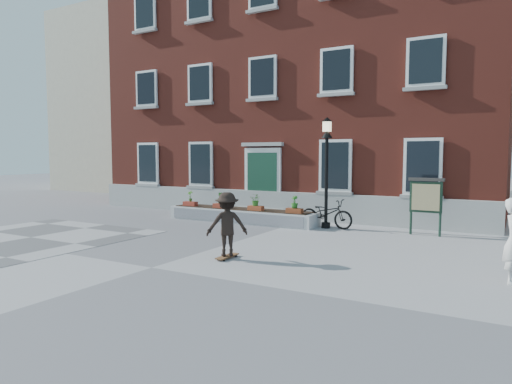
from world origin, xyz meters
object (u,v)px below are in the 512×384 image
Objects in this scene: bicycle at (326,213)px; notice_board at (426,197)px; lamp_post at (327,157)px; skateboarder at (227,224)px.

notice_board is at bearing -84.57° from bicycle.
skateboarder is (-0.40, -5.79, -1.67)m from lamp_post.
notice_board is (3.34, 0.16, 0.74)m from bicycle.
bicycle is at bearing -177.21° from notice_board.
notice_board is 7.05m from skateboarder.
skateboarder is at bearing -122.16° from notice_board.
skateboarder is (-0.40, -5.79, 0.35)m from bicycle.
lamp_post is (-0.00, -0.01, 2.02)m from bicycle.
lamp_post is 3.59m from notice_board.
bicycle is at bearing 86.03° from skateboarder.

